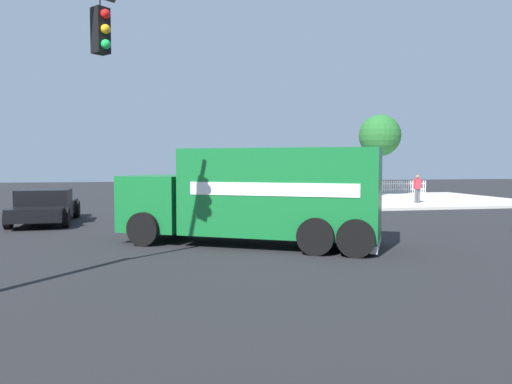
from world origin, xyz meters
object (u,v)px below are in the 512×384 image
delivery_truck (258,195)px  shade_tree_near (380,136)px  pedestrian_near_corner (417,187)px  pickup_black (45,205)px

delivery_truck → shade_tree_near: shade_tree_near is taller
shade_tree_near → pedestrian_near_corner: bearing=84.0°
delivery_truck → pedestrian_near_corner: 16.50m
pedestrian_near_corner → shade_tree_near: (-0.67, -6.36, 3.31)m
pedestrian_near_corner → shade_tree_near: size_ratio=0.28×
delivery_truck → pedestrian_near_corner: (-11.84, -11.49, -0.43)m
delivery_truck → pickup_black: 10.15m
delivery_truck → pickup_black: delivery_truck is taller
delivery_truck → shade_tree_near: size_ratio=1.39×
delivery_truck → shade_tree_near: 21.98m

